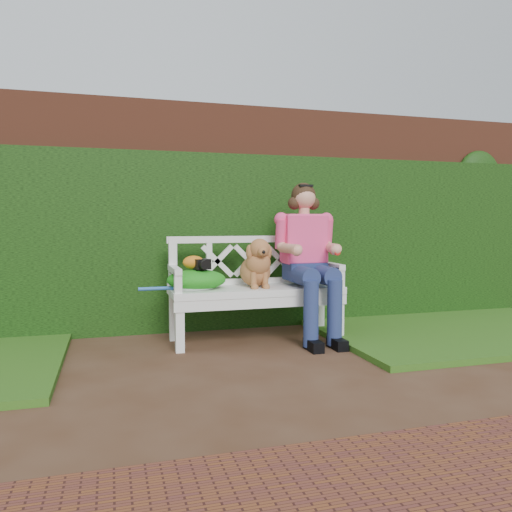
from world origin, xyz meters
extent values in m
plane|color=#412616|center=(0.00, 0.00, 0.00)|extent=(60.00, 60.00, 0.00)
cube|color=brown|center=(0.00, 1.90, 1.10)|extent=(10.00, 0.30, 2.20)
cube|color=#286115|center=(0.00, 1.68, 0.85)|extent=(10.00, 0.18, 1.70)
cube|color=#1B3E10|center=(2.40, 0.90, 0.03)|extent=(2.60, 2.00, 0.05)
cube|color=black|center=(-0.01, 1.05, 0.69)|extent=(0.15, 0.13, 0.09)
ellipsoid|color=#CA6F16|center=(-0.08, 1.09, 0.71)|extent=(0.20, 0.17, 0.11)
camera|label=1|loc=(-0.74, -3.09, 1.05)|focal=35.00mm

